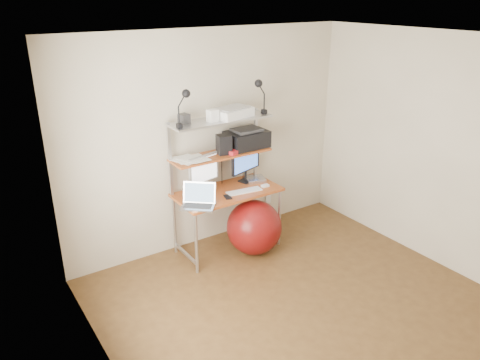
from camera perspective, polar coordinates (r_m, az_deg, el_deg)
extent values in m
plane|color=brown|center=(4.70, 8.32, -15.55)|extent=(3.60, 3.60, 0.00)
plane|color=silver|center=(3.75, 10.47, 16.37)|extent=(3.60, 3.60, 0.00)
plane|color=beige|center=(5.43, -3.63, 4.87)|extent=(3.60, 0.00, 3.60)
plane|color=beige|center=(3.23, -15.29, -8.43)|extent=(0.00, 3.60, 3.60)
plane|color=beige|center=(5.39, 23.58, 2.90)|extent=(0.00, 3.60, 3.60)
cube|color=#A75120|center=(5.32, -1.54, -1.49)|extent=(1.20, 0.60, 0.03)
cylinder|color=#B8B8BD|center=(5.04, -5.35, -7.75)|extent=(0.04, 0.04, 0.71)
cylinder|color=#B8B8BD|center=(5.45, -7.98, -5.44)|extent=(0.04, 0.04, 0.71)
cylinder|color=#B8B8BD|center=(5.58, 4.82, -4.59)|extent=(0.04, 0.04, 0.71)
cylinder|color=#B8B8BD|center=(5.95, 1.73, -2.74)|extent=(0.04, 0.04, 0.71)
cube|color=#B8B8BD|center=(5.13, -8.54, 2.44)|extent=(0.03, 0.04, 0.84)
cube|color=#B8B8BD|center=(5.67, 1.90, 4.60)|extent=(0.03, 0.04, 0.84)
cube|color=#A75120|center=(5.28, -2.34, 3.12)|extent=(1.18, 0.34, 0.02)
cube|color=#B8B8BD|center=(5.16, -2.40, 7.32)|extent=(1.18, 0.34, 0.02)
cube|color=white|center=(6.20, 3.46, -2.30)|extent=(0.08, 0.01, 0.12)
cube|color=#ABABAF|center=(5.28, -4.25, -1.46)|extent=(0.22, 0.19, 0.01)
cylinder|color=#ABABAF|center=(5.28, -4.38, -0.79)|extent=(0.03, 0.03, 0.11)
cube|color=#ABABAF|center=(5.20, -4.44, 1.36)|extent=(0.42, 0.13, 0.32)
plane|color=white|center=(5.19, -4.35, 1.30)|extent=(0.37, 0.09, 0.38)
cube|color=black|center=(5.59, 0.80, -0.05)|extent=(0.21, 0.18, 0.01)
cylinder|color=black|center=(5.58, 0.69, 0.59)|extent=(0.03, 0.03, 0.11)
cube|color=black|center=(5.51, 0.70, 2.51)|extent=(0.47, 0.17, 0.29)
plane|color=#406FD9|center=(5.50, 0.80, 2.46)|extent=(0.42, 0.13, 0.44)
cube|color=#BAB9BE|center=(4.94, -5.14, -3.21)|extent=(0.42, 0.41, 0.02)
cube|color=#313134|center=(4.94, -5.14, -3.10)|extent=(0.32, 0.30, 0.00)
cube|color=#BAB9BE|center=(5.00, -4.91, -1.38)|extent=(0.31, 0.28, 0.23)
plane|color=#6D91B7|center=(5.00, -4.91, -1.38)|extent=(0.29, 0.27, 0.30)
cube|color=white|center=(5.29, 0.50, -1.37)|extent=(0.43, 0.17, 0.01)
cube|color=white|center=(5.43, 3.08, -0.70)|extent=(0.09, 0.05, 0.02)
cube|color=#BAB9BE|center=(5.60, 1.86, 0.11)|extent=(0.28, 0.28, 0.04)
cube|color=black|center=(5.15, -1.50, -2.08)|extent=(0.10, 0.14, 0.01)
cube|color=black|center=(5.46, 0.82, 4.99)|extent=(0.48, 0.33, 0.20)
cube|color=#313134|center=(5.43, 0.82, 6.13)|extent=(0.33, 0.24, 0.03)
cube|color=black|center=(5.24, -1.97, 4.35)|extent=(0.18, 0.18, 0.22)
cube|color=red|center=(5.26, -0.73, 3.48)|extent=(0.19, 0.16, 0.05)
cube|color=white|center=(5.23, -0.94, 8.22)|extent=(0.48, 0.37, 0.10)
cube|color=#ABABAF|center=(5.22, -0.94, 8.82)|extent=(0.41, 0.29, 0.02)
cube|color=white|center=(5.05, -3.34, 7.85)|extent=(0.12, 0.10, 0.13)
cube|color=#313134|center=(5.00, -6.84, 7.43)|extent=(0.12, 0.12, 0.10)
cube|color=black|center=(4.83, -7.41, 6.57)|extent=(0.05, 0.06, 0.05)
cylinder|color=black|center=(4.80, -7.47, 7.84)|extent=(0.02, 0.02, 0.17)
sphere|color=black|center=(4.79, -6.59, 10.43)|extent=(0.09, 0.09, 0.09)
cube|color=black|center=(5.39, 2.95, 8.33)|extent=(0.05, 0.06, 0.05)
cylinder|color=black|center=(5.36, 2.97, 9.51)|extent=(0.02, 0.02, 0.18)
sphere|color=black|center=(5.26, 2.27, 11.69)|extent=(0.09, 0.09, 0.09)
sphere|color=#670D0B|center=(5.42, 1.73, -5.78)|extent=(0.64, 0.64, 0.64)
cube|color=white|center=(5.09, -6.69, 2.41)|extent=(0.29, 0.33, 0.00)
cube|color=white|center=(5.10, -6.78, 2.53)|extent=(0.22, 0.28, 0.00)
cube|color=white|center=(5.10, -5.28, 2.65)|extent=(0.22, 0.29, 0.00)
cube|color=white|center=(5.09, -6.09, 2.61)|extent=(0.29, 0.33, 0.00)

